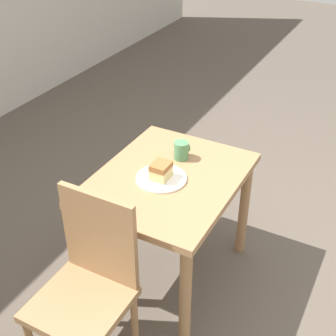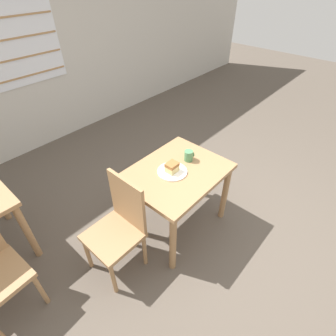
{
  "view_description": "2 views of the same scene",
  "coord_description": "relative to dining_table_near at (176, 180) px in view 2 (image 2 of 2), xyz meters",
  "views": [
    {
      "loc": [
        -1.93,
        -0.44,
        2.13
      ],
      "look_at": [
        -0.12,
        0.53,
        0.78
      ],
      "focal_mm": 50.0,
      "sensor_mm": 36.0,
      "label": 1
    },
    {
      "loc": [
        -1.54,
        -0.62,
        2.23
      ],
      "look_at": [
        -0.2,
        0.56,
        0.79
      ],
      "focal_mm": 28.0,
      "sensor_mm": 36.0,
      "label": 2
    }
  ],
  "objects": [
    {
      "name": "wall_back",
      "position": [
        0.11,
        2.49,
        0.8
      ],
      "size": [
        10.0,
        0.09,
        2.8
      ],
      "color": "beige",
      "rests_on": "ground_plane"
    },
    {
      "name": "plate",
      "position": [
        -0.04,
        0.02,
        0.12
      ],
      "size": [
        0.27,
        0.27,
        0.01
      ],
      "color": "white",
      "rests_on": "dining_table_near"
    },
    {
      "name": "dining_table_near",
      "position": [
        0.0,
        0.0,
        0.0
      ],
      "size": [
        0.92,
        0.73,
        0.72
      ],
      "color": "#9E754C",
      "rests_on": "ground_plane"
    },
    {
      "name": "cake_slice",
      "position": [
        -0.04,
        0.02,
        0.17
      ],
      "size": [
        0.11,
        0.09,
        0.09
      ],
      "color": "#E0C67F",
      "rests_on": "plate"
    },
    {
      "name": "coffee_mug",
      "position": [
        0.2,
        0.02,
        0.17
      ],
      "size": [
        0.09,
        0.08,
        0.1
      ],
      "color": "#4C8456",
      "rests_on": "dining_table_near"
    },
    {
      "name": "ground_plane",
      "position": [
        0.12,
        -0.53,
        -0.6
      ],
      "size": [
        14.0,
        14.0,
        0.0
      ],
      "primitive_type": "plane",
      "color": "brown"
    },
    {
      "name": "chair_near_window",
      "position": [
        -0.65,
        0.07,
        -0.11
      ],
      "size": [
        0.41,
        0.41,
        0.93
      ],
      "rotation": [
        0.0,
        0.0,
        -1.57
      ],
      "color": "#9E754C",
      "rests_on": "ground_plane"
    }
  ]
}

